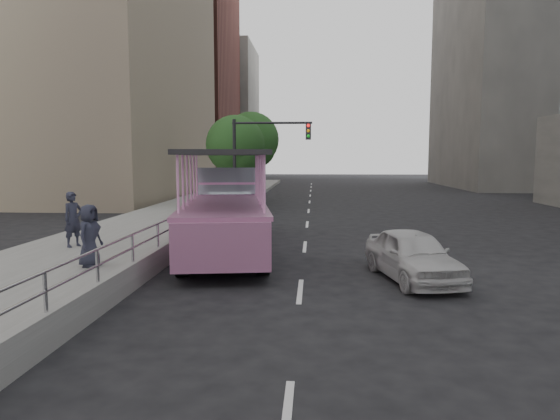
% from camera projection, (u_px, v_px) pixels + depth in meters
% --- Properties ---
extents(ground, '(160.00, 160.00, 0.00)m').
position_uv_depth(ground, '(267.00, 272.00, 14.11)').
color(ground, black).
extents(sidewalk, '(5.50, 80.00, 0.30)m').
position_uv_depth(sidewalk, '(169.00, 220.00, 24.40)').
color(sidewalk, gray).
rests_on(sidewalk, ground).
extents(kerb_wall, '(0.24, 30.00, 0.36)m').
position_uv_depth(kerb_wall, '(177.00, 242.00, 16.25)').
color(kerb_wall, '#9B9B96').
rests_on(kerb_wall, sidewalk).
extents(guardrail, '(0.07, 22.00, 0.71)m').
position_uv_depth(guardrail, '(177.00, 222.00, 16.18)').
color(guardrail, '#B9BABE').
rests_on(guardrail, kerb_wall).
extents(duck_boat, '(4.00, 10.57, 3.43)m').
position_uv_depth(duck_boat, '(226.00, 213.00, 17.41)').
color(duck_boat, black).
rests_on(duck_boat, ground).
extents(car, '(2.38, 4.17, 1.34)m').
position_uv_depth(car, '(413.00, 255.00, 13.10)').
color(car, silver).
rests_on(car, ground).
extents(pedestrian_near, '(0.70, 0.79, 1.81)m').
position_uv_depth(pedestrian_near, '(73.00, 219.00, 16.26)').
color(pedestrian_near, '#282A3B').
rests_on(pedestrian_near, sidewalk).
extents(pedestrian_far, '(0.67, 0.90, 1.68)m').
position_uv_depth(pedestrian_far, '(90.00, 236.00, 13.32)').
color(pedestrian_far, '#282A3B').
rests_on(pedestrian_far, sidewalk).
extents(parking_sign, '(0.25, 0.54, 2.58)m').
position_uv_depth(parking_sign, '(214.00, 194.00, 21.52)').
color(parking_sign, '#232326').
rests_on(parking_sign, ground).
extents(traffic_signal, '(4.20, 0.32, 5.20)m').
position_uv_depth(traffic_signal, '(257.00, 152.00, 26.25)').
color(traffic_signal, '#232326').
rests_on(traffic_signal, ground).
extents(street_tree_near, '(3.52, 3.52, 5.72)m').
position_uv_depth(street_tree_near, '(237.00, 147.00, 29.73)').
color(street_tree_near, '#312216').
rests_on(street_tree_near, ground).
extents(street_tree_far, '(3.97, 3.97, 6.45)m').
position_uv_depth(street_tree_far, '(252.00, 142.00, 35.61)').
color(street_tree_far, '#312216').
rests_on(street_tree_far, ground).
extents(midrise_brick, '(18.00, 16.00, 26.00)m').
position_uv_depth(midrise_brick, '(158.00, 77.00, 61.57)').
color(midrise_brick, brown).
rests_on(midrise_brick, ground).
extents(midrise_stone_a, '(20.00, 20.00, 32.00)m').
position_uv_depth(midrise_stone_a, '(551.00, 35.00, 52.31)').
color(midrise_stone_a, gray).
rests_on(midrise_stone_a, ground).
extents(midrise_stone_b, '(16.00, 14.00, 20.00)m').
position_uv_depth(midrise_stone_b, '(203.00, 113.00, 77.62)').
color(midrise_stone_b, gray).
rests_on(midrise_stone_b, ground).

